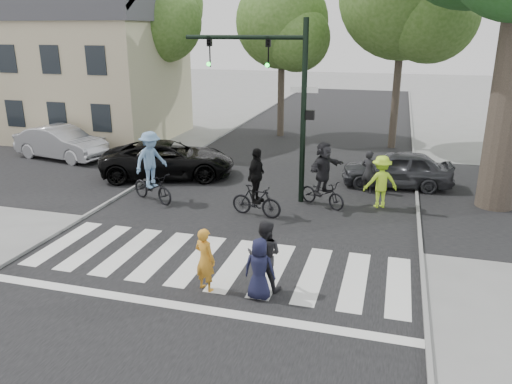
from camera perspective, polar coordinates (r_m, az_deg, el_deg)
ground at (r=12.05m, az=-6.28°, el=-10.01°), size 120.00×120.00×0.00m
road_stem at (r=16.37m, az=0.22°, el=-2.05°), size 10.00×70.00×0.01m
road_cross at (r=19.12m, az=2.64°, el=0.95°), size 70.00×10.00×0.01m
curb_left at (r=18.29m, az=-15.20°, el=-0.36°), size 0.10×70.00×0.10m
curb_right at (r=15.85m, az=18.12°, el=-3.52°), size 0.10×70.00×0.10m
crosswalk at (r=12.59m, az=-5.15°, el=-8.63°), size 10.00×3.85×0.01m
traffic_signal at (r=16.53m, az=2.59°, el=12.03°), size 4.45×0.29×6.00m
bg_tree_0 at (r=31.38m, az=-19.91°, el=18.05°), size 5.46×5.20×8.97m
bg_tree_1 at (r=28.36m, az=-11.81°, el=19.83°), size 6.09×5.80×9.80m
bg_tree_2 at (r=27.06m, az=3.43°, el=18.40°), size 5.04×4.80×8.40m
house at (r=28.50m, az=-17.98°, el=13.59°), size 8.40×8.10×8.82m
pedestrian_woman at (r=11.32m, az=-5.85°, el=-7.69°), size 0.64×0.53×1.50m
pedestrian_child at (r=10.94m, az=0.39°, el=-8.79°), size 0.70×0.46×1.41m
pedestrian_adult at (r=11.26m, az=0.97°, el=-7.27°), size 0.81×0.63×1.66m
cyclist_left at (r=17.26m, az=-11.84°, el=2.29°), size 2.02×1.43×2.43m
cyclist_mid at (r=15.58m, az=0.03°, el=0.37°), size 1.73×1.08×2.20m
cyclist_right at (r=16.56m, az=7.69°, el=1.60°), size 1.82×1.67×2.21m
car_suv at (r=20.13m, az=-10.00°, el=3.68°), size 5.69×3.94×1.44m
car_silver at (r=24.36m, az=-21.36°, el=5.27°), size 4.71×2.35×1.48m
car_grey at (r=19.34m, az=15.80°, el=2.55°), size 4.13×1.94×1.37m
bystander_hivis at (r=16.88m, az=14.08°, el=1.14°), size 1.29×1.02×1.76m
bystander_dark at (r=18.32m, az=12.74°, el=2.28°), size 0.68×0.60×1.57m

